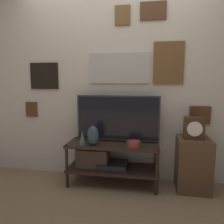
{
  "coord_description": "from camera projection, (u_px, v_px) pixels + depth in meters",
  "views": [
    {
      "loc": [
        0.44,
        -2.34,
        1.3
      ],
      "look_at": [
        -0.01,
        0.26,
        0.93
      ],
      "focal_mm": 35.0,
      "sensor_mm": 36.0,
      "label": 1
    }
  ],
  "objects": [
    {
      "name": "vase_urn_stoneware",
      "position": [
        93.0,
        136.0,
        2.62
      ],
      "size": [
        0.14,
        0.11,
        0.24
      ],
      "color": "#2D4251",
      "rests_on": "media_console"
    },
    {
      "name": "vase_slim_bronze",
      "position": [
        82.0,
        138.0,
        2.66
      ],
      "size": [
        0.09,
        0.09,
        0.16
      ],
      "color": "#4C5647",
      "rests_on": "media_console"
    },
    {
      "name": "ground_plane",
      "position": [
        109.0,
        194.0,
        2.54
      ],
      "size": [
        12.0,
        12.0,
        0.0
      ],
      "primitive_type": "plane",
      "color": "#846647"
    },
    {
      "name": "side_table",
      "position": [
        193.0,
        164.0,
        2.61
      ],
      "size": [
        0.38,
        0.38,
        0.63
      ],
      "color": "#513823",
      "rests_on": "ground_plane"
    },
    {
      "name": "wall_back",
      "position": [
        116.0,
        77.0,
        2.86
      ],
      "size": [
        6.4,
        0.08,
        2.7
      ],
      "color": "beige",
      "rests_on": "ground_plane"
    },
    {
      "name": "media_console",
      "position": [
        106.0,
        158.0,
        2.76
      ],
      "size": [
        1.14,
        0.44,
        0.53
      ],
      "color": "black",
      "rests_on": "ground_plane"
    },
    {
      "name": "television",
      "position": [
        118.0,
        118.0,
        2.76
      ],
      "size": [
        1.05,
        0.05,
        0.59
      ],
      "color": "#333338",
      "rests_on": "media_console"
    },
    {
      "name": "mantel_clock",
      "position": [
        194.0,
        128.0,
        2.53
      ],
      "size": [
        0.23,
        0.11,
        0.26
      ],
      "color": "#422819",
      "rests_on": "side_table"
    },
    {
      "name": "vase_wide_bowl",
      "position": [
        134.0,
        144.0,
        2.56
      ],
      "size": [
        0.16,
        0.16,
        0.07
      ],
      "color": "brown",
      "rests_on": "media_console"
    }
  ]
}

